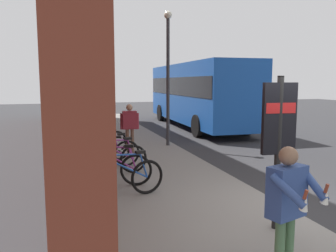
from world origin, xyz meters
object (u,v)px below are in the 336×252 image
at_px(bicycle_by_door, 100,148).
at_px(street_lamp, 168,66).
at_px(pedestrian_near_bus, 130,123).
at_px(bicycle_mid_rack, 108,154).
at_px(city_bus, 197,91).
at_px(tourist_with_hotdogs, 288,200).
at_px(bicycle_nearest_sign, 114,160).
at_px(bicycle_beside_lamp, 124,179).
at_px(bicycle_far_end, 113,168).
at_px(transit_info_sign, 279,128).
at_px(bicycle_under_window, 102,143).

bearing_deg(bicycle_by_door, street_lamp, -54.71).
bearing_deg(pedestrian_near_bus, bicycle_mid_rack, 152.72).
relative_size(city_bus, tourist_with_hotdogs, 6.62).
bearing_deg(bicycle_nearest_sign, bicycle_mid_rack, 2.79).
height_order(bicycle_beside_lamp, bicycle_nearest_sign, same).
bearing_deg(tourist_with_hotdogs, bicycle_far_end, 17.56).
height_order(bicycle_beside_lamp, street_lamp, street_lamp).
bearing_deg(street_lamp, transit_info_sign, 176.29).
xyz_separation_m(bicycle_mid_rack, transit_info_sign, (-4.68, -2.04, 1.21)).
xyz_separation_m(bicycle_far_end, street_lamp, (4.36, -2.62, 2.47)).
xyz_separation_m(bicycle_nearest_sign, transit_info_sign, (-3.89, -2.00, 1.21)).
height_order(bicycle_nearest_sign, pedestrian_near_bus, pedestrian_near_bus).
bearing_deg(bicycle_beside_lamp, bicycle_under_window, -0.73).
bearing_deg(bicycle_by_door, transit_info_sign, -158.68).
height_order(bicycle_under_window, transit_info_sign, transit_info_sign).
bearing_deg(bicycle_under_window, bicycle_beside_lamp, 179.27).
distance_m(bicycle_mid_rack, bicycle_by_door, 0.85).
bearing_deg(bicycle_nearest_sign, bicycle_beside_lamp, 178.21).
distance_m(transit_info_sign, city_bus, 13.36).
relative_size(bicycle_far_end, tourist_with_hotdogs, 1.06).
relative_size(city_bus, street_lamp, 2.21).
relative_size(bicycle_mid_rack, tourist_with_hotdogs, 1.11).
bearing_deg(bicycle_mid_rack, bicycle_far_end, 176.44).
xyz_separation_m(bicycle_nearest_sign, city_bus, (8.92, -5.78, 1.41)).
height_order(bicycle_nearest_sign, street_lamp, street_lamp).
bearing_deg(bicycle_far_end, bicycle_by_door, 0.37).
height_order(bicycle_mid_rack, tourist_with_hotdogs, tourist_with_hotdogs).
xyz_separation_m(bicycle_by_door, city_bus, (7.29, -5.93, 1.41)).
bearing_deg(bicycle_by_door, bicycle_mid_rack, -171.92).
bearing_deg(tourist_with_hotdogs, bicycle_by_door, 11.48).
bearing_deg(street_lamp, bicycle_by_door, 125.29).
height_order(transit_info_sign, tourist_with_hotdogs, transit_info_sign).
relative_size(bicycle_under_window, street_lamp, 0.35).
xyz_separation_m(bicycle_far_end, bicycle_by_door, (2.50, 0.02, 0.00)).
bearing_deg(bicycle_by_door, bicycle_beside_lamp, -178.27).
bearing_deg(city_bus, tourist_with_hotdogs, 162.18).
bearing_deg(bicycle_beside_lamp, pedestrian_near_bus, -12.27).
bearing_deg(bicycle_under_window, pedestrian_near_bus, -85.97).
bearing_deg(pedestrian_near_bus, bicycle_under_window, 94.03).
height_order(bicycle_beside_lamp, bicycle_by_door, same).
height_order(bicycle_under_window, city_bus, city_bus).
bearing_deg(bicycle_beside_lamp, bicycle_far_end, 5.49).
bearing_deg(street_lamp, tourist_with_hotdogs, 171.87).
bearing_deg(bicycle_nearest_sign, bicycle_under_window, 0.01).
distance_m(bicycle_beside_lamp, pedestrian_near_bus, 4.51).
height_order(bicycle_far_end, bicycle_under_window, same).
bearing_deg(street_lamp, bicycle_far_end, 149.05).
relative_size(transit_info_sign, street_lamp, 0.50).
relative_size(transit_info_sign, tourist_with_hotdogs, 1.50).
xyz_separation_m(city_bus, pedestrian_near_bus, (-6.32, 4.88, -0.83)).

